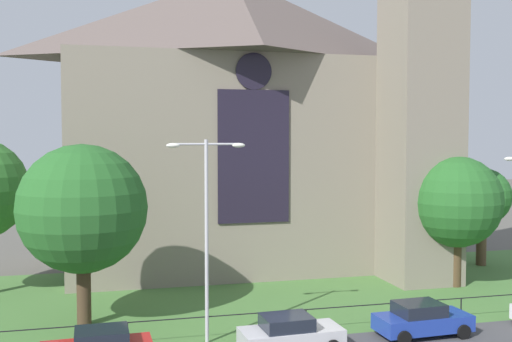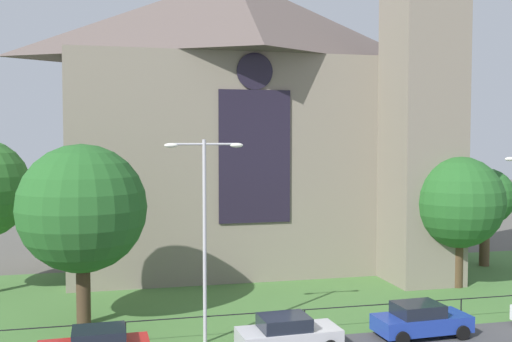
% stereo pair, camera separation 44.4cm
% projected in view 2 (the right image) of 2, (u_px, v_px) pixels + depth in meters
% --- Properties ---
extents(ground, '(160.00, 160.00, 0.00)m').
position_uv_depth(ground, '(237.00, 294.00, 34.01)').
color(ground, '#56544C').
extents(grass_verge, '(120.00, 20.00, 0.01)m').
position_uv_depth(grass_verge, '(245.00, 303.00, 32.06)').
color(grass_verge, '#477538').
rests_on(grass_verge, ground).
extents(church_building, '(23.20, 16.20, 26.00)m').
position_uv_depth(church_building, '(248.00, 117.00, 41.54)').
color(church_building, gray).
rests_on(church_building, ground).
extents(iron_railing, '(31.54, 0.07, 1.13)m').
position_uv_depth(iron_railing, '(305.00, 312.00, 27.03)').
color(iron_railing, black).
rests_on(iron_railing, ground).
extents(tree_right_far, '(3.93, 3.93, 6.76)m').
position_uv_depth(tree_right_far, '(485.00, 198.00, 41.38)').
color(tree_right_far, brown).
rests_on(tree_right_far, ground).
extents(tree_right_near, '(5.40, 5.40, 7.76)m').
position_uv_depth(tree_right_near, '(458.00, 202.00, 35.40)').
color(tree_right_near, '#4C3823').
rests_on(tree_right_near, ground).
extents(tree_left_near, '(6.02, 6.02, 8.54)m').
position_uv_depth(tree_left_near, '(82.00, 209.00, 28.12)').
color(tree_left_near, '#423021').
rests_on(tree_left_near, ground).
extents(streetlamp_near, '(3.37, 0.26, 8.74)m').
position_uv_depth(streetlamp_near, '(204.00, 215.00, 25.65)').
color(streetlamp_near, '#B2B2B7').
rests_on(streetlamp_near, ground).
extents(parked_car_silver, '(4.28, 2.19, 1.51)m').
position_uv_depth(parked_car_silver, '(288.00, 334.00, 24.79)').
color(parked_car_silver, '#B7B7BC').
rests_on(parked_car_silver, ground).
extents(parked_car_blue, '(4.28, 2.18, 1.51)m').
position_uv_depth(parked_car_blue, '(421.00, 320.00, 26.68)').
color(parked_car_blue, '#1E3899').
rests_on(parked_car_blue, ground).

